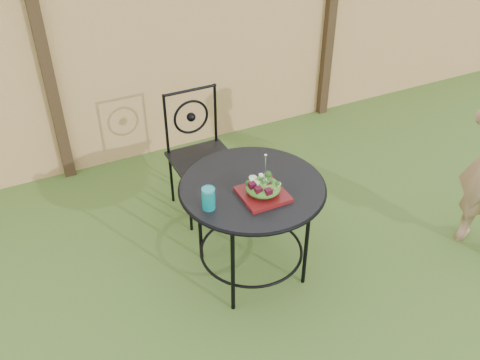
% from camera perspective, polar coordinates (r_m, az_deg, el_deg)
% --- Properties ---
extents(ground, '(60.00, 60.00, 0.00)m').
position_cam_1_polar(ground, '(3.70, 9.97, -11.42)').
color(ground, '#264416').
rests_on(ground, ground).
extents(fence, '(8.00, 0.12, 1.90)m').
position_cam_1_polar(fence, '(4.78, -4.19, 14.33)').
color(fence, '#E3AF70').
rests_on(fence, ground).
extents(patio_table, '(0.92, 0.92, 0.72)m').
position_cam_1_polar(patio_table, '(3.39, 1.29, -2.45)').
color(patio_table, black).
rests_on(patio_table, ground).
extents(patio_chair, '(0.46, 0.46, 0.95)m').
position_cam_1_polar(patio_chair, '(4.05, -4.27, 3.08)').
color(patio_chair, black).
rests_on(patio_chair, ground).
extents(salad_plate, '(0.27, 0.27, 0.02)m').
position_cam_1_polar(salad_plate, '(3.21, 2.46, -1.55)').
color(salad_plate, '#520B11').
rests_on(salad_plate, patio_table).
extents(salad, '(0.21, 0.21, 0.08)m').
position_cam_1_polar(salad, '(3.18, 2.48, -0.80)').
color(salad, '#235614').
rests_on(salad, salad_plate).
extents(fork, '(0.01, 0.01, 0.18)m').
position_cam_1_polar(fork, '(3.11, 2.70, 1.18)').
color(fork, silver).
rests_on(fork, salad).
extents(drinking_glass, '(0.08, 0.08, 0.14)m').
position_cam_1_polar(drinking_glass, '(3.09, -3.38, -1.97)').
color(drinking_glass, '#0B8082').
rests_on(drinking_glass, patio_table).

